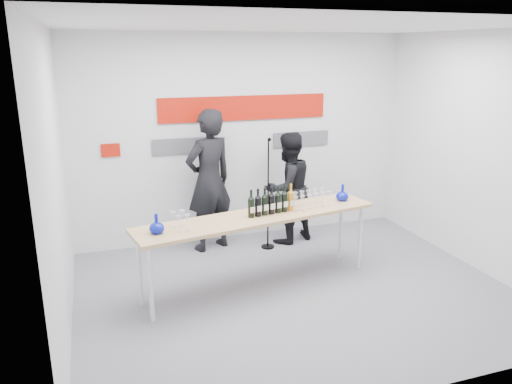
% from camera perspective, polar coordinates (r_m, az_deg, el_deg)
% --- Properties ---
extents(ground, '(5.00, 5.00, 0.00)m').
position_cam_1_polar(ground, '(6.06, 4.46, -11.21)').
color(ground, slate).
rests_on(ground, ground).
extents(back_wall, '(5.00, 0.04, 3.00)m').
position_cam_1_polar(back_wall, '(7.38, -1.37, 6.13)').
color(back_wall, silver).
rests_on(back_wall, ground).
extents(signage, '(3.38, 0.02, 0.79)m').
position_cam_1_polar(signage, '(7.28, -1.74, 8.44)').
color(signage, '#B31507').
rests_on(signage, back_wall).
extents(tasting_table, '(3.04, 1.11, 0.89)m').
position_cam_1_polar(tasting_table, '(5.87, 0.31, -3.30)').
color(tasting_table, tan).
rests_on(tasting_table, ground).
extents(wine_bottles, '(0.62, 0.18, 0.33)m').
position_cam_1_polar(wine_bottles, '(5.85, 1.77, -0.96)').
color(wine_bottles, black).
rests_on(wine_bottles, tasting_table).
extents(decanter_left, '(0.16, 0.16, 0.21)m').
position_cam_1_polar(decanter_left, '(5.36, -11.30, -3.55)').
color(decanter_left, '#0816A0').
rests_on(decanter_left, tasting_table).
extents(decanter_right, '(0.16, 0.16, 0.21)m').
position_cam_1_polar(decanter_right, '(6.47, 9.85, -0.04)').
color(decanter_right, '#0816A0').
rests_on(decanter_right, tasting_table).
extents(glasses_left, '(0.19, 0.24, 0.18)m').
position_cam_1_polar(glasses_left, '(5.44, -8.62, -3.29)').
color(glasses_left, silver).
rests_on(glasses_left, tasting_table).
extents(glasses_right, '(0.58, 0.31, 0.18)m').
position_cam_1_polar(glasses_right, '(6.17, 6.06, -0.84)').
color(glasses_right, silver).
rests_on(glasses_right, tasting_table).
extents(presenter_left, '(0.85, 0.71, 2.00)m').
position_cam_1_polar(presenter_left, '(6.97, -5.38, 1.28)').
color(presenter_left, black).
rests_on(presenter_left, ground).
extents(presenter_right, '(0.95, 0.84, 1.64)m').
position_cam_1_polar(presenter_right, '(7.28, 3.64, 0.46)').
color(presenter_right, black).
rests_on(presenter_right, ground).
extents(mic_stand, '(0.19, 0.19, 1.61)m').
position_cam_1_polar(mic_stand, '(7.10, 1.38, -2.67)').
color(mic_stand, black).
rests_on(mic_stand, ground).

